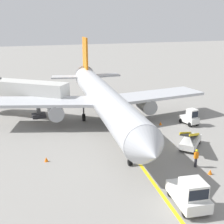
# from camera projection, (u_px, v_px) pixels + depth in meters

# --- Properties ---
(ground_plane) EXTENTS (300.00, 300.00, 0.00)m
(ground_plane) POSITION_uv_depth(u_px,v_px,m) (133.00, 169.00, 26.14)
(ground_plane) COLOR gray
(taxi_line_yellow) EXTENTS (10.79, 79.35, 0.01)m
(taxi_line_yellow) POSITION_uv_depth(u_px,v_px,m) (126.00, 145.00, 31.15)
(taxi_line_yellow) COLOR yellow
(taxi_line_yellow) RESTS_ON ground
(airliner) EXTENTS (28.36, 35.31, 10.10)m
(airliner) POSITION_uv_depth(u_px,v_px,m) (102.00, 97.00, 37.04)
(airliner) COLOR #B2B5BA
(airliner) RESTS_ON ground
(jet_bridge) EXTENTS (11.41, 10.10, 4.85)m
(jet_bridge) POSITION_uv_depth(u_px,v_px,m) (17.00, 90.00, 40.34)
(jet_bridge) COLOR beige
(jet_bridge) RESTS_ON ground
(pushback_tug) EXTENTS (2.44, 3.85, 2.20)m
(pushback_tug) POSITION_uv_depth(u_px,v_px,m) (190.00, 194.00, 20.56)
(pushback_tug) COLOR silver
(pushback_tug) RESTS_ON ground
(baggage_tug_near_wing) EXTENTS (1.57, 2.53, 2.10)m
(baggage_tug_near_wing) POSITION_uv_depth(u_px,v_px,m) (190.00, 118.00, 37.21)
(baggage_tug_near_wing) COLOR silver
(baggage_tug_near_wing) RESTS_ON ground
(belt_loader_forward_hold) EXTENTS (4.56, 4.27, 2.59)m
(belt_loader_forward_hold) POSITION_uv_depth(u_px,v_px,m) (190.00, 141.00, 30.39)
(belt_loader_forward_hold) COLOR silver
(belt_loader_forward_hold) RESTS_ON ground
(ground_crew_marshaller) EXTENTS (0.36, 0.24, 1.70)m
(ground_crew_marshaller) POSITION_uv_depth(u_px,v_px,m) (196.00, 158.00, 26.26)
(ground_crew_marshaller) COLOR #26262D
(ground_crew_marshaller) RESTS_ON ground
(safety_cone_nose_left) EXTENTS (0.36, 0.36, 0.44)m
(safety_cone_nose_left) POSITION_uv_depth(u_px,v_px,m) (46.00, 159.00, 27.49)
(safety_cone_nose_left) COLOR orange
(safety_cone_nose_left) RESTS_ON ground
(safety_cone_nose_right) EXTENTS (0.36, 0.36, 0.44)m
(safety_cone_nose_right) POSITION_uv_depth(u_px,v_px,m) (210.00, 172.00, 25.18)
(safety_cone_nose_right) COLOR orange
(safety_cone_nose_right) RESTS_ON ground
(safety_cone_wingtip_left) EXTENTS (0.36, 0.36, 0.44)m
(safety_cone_wingtip_left) POSITION_uv_depth(u_px,v_px,m) (161.00, 123.00, 37.29)
(safety_cone_wingtip_left) COLOR orange
(safety_cone_wingtip_left) RESTS_ON ground
(safety_cone_wingtip_right) EXTENTS (0.36, 0.36, 0.44)m
(safety_cone_wingtip_right) POSITION_uv_depth(u_px,v_px,m) (108.00, 124.00, 37.05)
(safety_cone_wingtip_right) COLOR orange
(safety_cone_wingtip_right) RESTS_ON ground
(safety_cone_tail_area) EXTENTS (0.36, 0.36, 0.44)m
(safety_cone_tail_area) POSITION_uv_depth(u_px,v_px,m) (129.00, 147.00, 30.23)
(safety_cone_tail_area) COLOR orange
(safety_cone_tail_area) RESTS_ON ground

